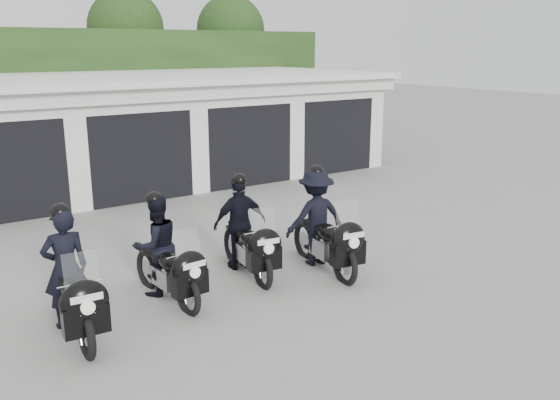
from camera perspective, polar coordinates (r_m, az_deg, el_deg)
ground at (r=10.43m, az=-1.44°, el=-6.47°), size 80.00×80.00×0.00m
garage_block at (r=17.22m, az=-16.43°, el=6.25°), size 16.40×6.80×2.96m
background_vegetation at (r=21.85m, az=-19.91°, el=11.19°), size 20.00×3.90×5.80m
police_bike_a at (r=8.35m, az=-19.49°, el=-7.59°), size 0.70×2.07×1.80m
police_bike_b at (r=9.18m, az=-11.29°, el=-5.02°), size 0.80×1.94×1.69m
police_bike_c at (r=10.04m, az=-3.51°, el=-2.89°), size 1.02×1.99×1.74m
police_bike_d at (r=10.25m, az=3.89°, el=-2.26°), size 1.18×2.10×1.84m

